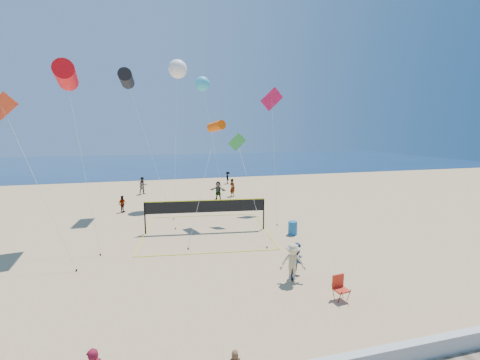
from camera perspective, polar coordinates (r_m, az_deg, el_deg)
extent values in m
plane|color=tan|center=(12.73, -3.34, -25.14)|extent=(120.00, 120.00, 0.00)
cube|color=#102C4F|center=(72.74, -13.22, 2.99)|extent=(140.00, 50.00, 0.03)
imported|color=navy|center=(16.20, 10.15, -13.91)|extent=(1.09, 1.07, 1.77)
imported|color=#CEB989|center=(15.77, 9.35, -14.32)|extent=(1.37, 1.03, 1.88)
imported|color=gray|center=(29.87, -20.20, -4.03)|extent=(0.79, 0.93, 1.49)
imported|color=gray|center=(33.23, -3.92, -1.88)|extent=(1.80, 1.39, 1.90)
imported|color=gray|center=(34.70, -1.37, -1.37)|extent=(0.76, 0.85, 1.95)
imported|color=gray|center=(37.50, -16.88, -0.99)|extent=(1.12, 0.98, 1.94)
imported|color=gray|center=(43.12, -2.17, 0.41)|extent=(0.67, 1.09, 1.62)
cube|color=red|center=(14.87, 17.54, -18.14)|extent=(0.62, 0.58, 0.06)
cube|color=red|center=(14.89, 17.03, -16.75)|extent=(0.57, 0.11, 0.57)
cylinder|color=black|center=(14.69, 17.29, -19.39)|extent=(0.06, 0.29, 0.74)
cylinder|color=black|center=(14.98, 16.26, -18.76)|extent=(0.06, 0.29, 0.74)
cylinder|color=black|center=(14.96, 18.74, -18.93)|extent=(0.06, 0.29, 0.74)
cylinder|color=black|center=(15.24, 17.69, -18.34)|extent=(0.06, 0.29, 0.74)
cylinder|color=#175C98|center=(22.59, 9.34, -8.42)|extent=(0.81, 0.81, 0.92)
cylinder|color=black|center=(23.16, -16.55, -6.56)|extent=(0.10, 0.10, 2.23)
cylinder|color=black|center=(23.39, 4.22, -6.05)|extent=(0.10, 0.10, 2.23)
cube|color=black|center=(22.73, -6.14, -4.72)|extent=(8.29, 1.02, 0.83)
cube|color=yellow|center=(22.63, -6.15, -3.62)|extent=(8.29, 1.03, 0.06)
cube|color=yellow|center=(19.28, -5.62, -12.82)|extent=(8.49, 1.08, 0.02)
cube|color=yellow|center=(27.21, -6.37, -6.36)|extent=(8.49, 1.08, 0.02)
cylinder|color=red|center=(22.90, -28.54, 16.02)|extent=(1.58, 2.99, 1.56)
cylinder|color=silver|center=(21.04, -26.17, 2.77)|extent=(1.77, 3.14, 10.35)
cylinder|color=black|center=(20.51, -23.57, -12.08)|extent=(0.08, 0.08, 0.10)
cylinder|color=black|center=(29.77, -19.56, 16.63)|extent=(1.17, 2.67, 1.45)
cylinder|color=silver|center=(26.19, -15.84, 5.47)|extent=(3.33, 6.49, 11.37)
cylinder|color=black|center=(24.01, -11.38, -8.45)|extent=(0.08, 0.08, 0.10)
cylinder|color=#EF5203|center=(24.54, -4.24, 9.52)|extent=(1.27, 1.81, 0.91)
cylinder|color=silver|center=(21.87, -6.46, -0.11)|extent=(2.86, 5.47, 7.38)
cylinder|color=black|center=(20.02, -9.20, -11.95)|extent=(0.08, 0.08, 0.10)
cube|color=#EA3F1B|center=(21.00, -36.65, 10.50)|extent=(1.50, 0.25, 1.49)
cylinder|color=silver|center=(19.43, -32.15, -1.15)|extent=(3.48, 2.53, 8.31)
cylinder|color=black|center=(18.90, -27.07, -14.11)|extent=(0.08, 0.08, 0.10)
cube|color=green|center=(24.84, -0.51, 6.79)|extent=(1.32, 0.65, 1.44)
cylinder|color=silver|center=(22.12, 1.85, -1.52)|extent=(0.24, 6.44, 6.19)
cylinder|color=black|center=(20.03, 4.83, -11.84)|extent=(0.08, 0.08, 0.10)
cube|color=#BD1344|center=(29.31, 5.68, 14.12)|extent=(2.14, 0.33, 2.11)
cylinder|color=silver|center=(26.46, 6.11, 4.08)|extent=(1.48, 5.49, 9.80)
cylinder|color=black|center=(24.59, 6.61, -7.92)|extent=(0.08, 0.08, 0.10)
sphere|color=white|center=(32.35, -11.02, 18.80)|extent=(2.06, 2.06, 1.73)
cylinder|color=silver|center=(28.75, -11.34, 7.29)|extent=(1.14, 6.15, 12.76)
cylinder|color=black|center=(26.60, -11.71, -6.75)|extent=(0.08, 0.08, 0.10)
sphere|color=#32B6DB|center=(34.03, -6.71, 16.62)|extent=(1.77, 1.77, 1.47)
cylinder|color=silver|center=(30.99, -4.79, 6.56)|extent=(1.06, 5.75, 11.72)
cylinder|color=black|center=(29.12, -2.63, -5.22)|extent=(0.08, 0.08, 0.10)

